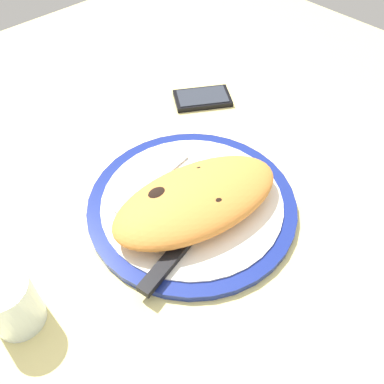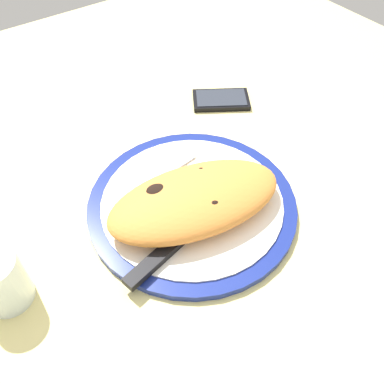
% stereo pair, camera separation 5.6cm
% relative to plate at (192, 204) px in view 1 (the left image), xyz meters
% --- Properties ---
extents(ground_plane, '(1.50, 1.50, 0.03)m').
position_rel_plate_xyz_m(ground_plane, '(0.00, 0.00, -0.02)').
color(ground_plane, '#E5D684').
extents(plate, '(0.33, 0.33, 0.02)m').
position_rel_plate_xyz_m(plate, '(0.00, 0.00, 0.00)').
color(plate, navy).
rests_on(plate, ground_plane).
extents(calzone, '(0.29, 0.19, 0.05)m').
position_rel_plate_xyz_m(calzone, '(0.01, 0.02, 0.03)').
color(calzone, orange).
rests_on(calzone, plate).
extents(fork, '(0.16, 0.04, 0.00)m').
position_rel_plate_xyz_m(fork, '(0.04, -0.07, 0.01)').
color(fork, silver).
rests_on(fork, plate).
extents(knife, '(0.22, 0.07, 0.01)m').
position_rel_plate_xyz_m(knife, '(0.08, 0.06, 0.01)').
color(knife, silver).
rests_on(knife, plate).
extents(smartphone, '(0.13, 0.12, 0.01)m').
position_rel_plate_xyz_m(smartphone, '(-0.21, -0.19, -0.00)').
color(smartphone, black).
rests_on(smartphone, ground_plane).
extents(water_glass, '(0.06, 0.06, 0.08)m').
position_rel_plate_xyz_m(water_glass, '(0.29, -0.01, 0.03)').
color(water_glass, silver).
rests_on(water_glass, ground_plane).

